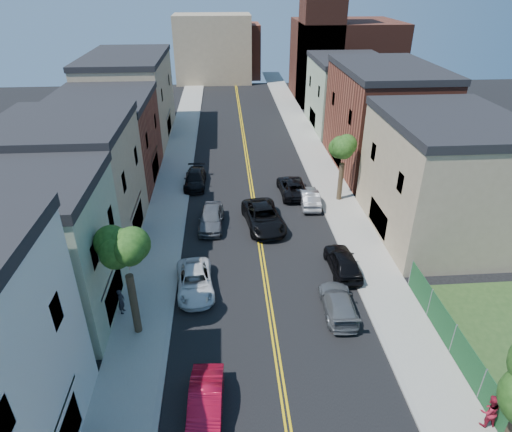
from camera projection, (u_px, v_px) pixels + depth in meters
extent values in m
cube|color=gray|center=(176.00, 164.00, 48.45)|extent=(3.20, 100.00, 0.15)
cube|color=gray|center=(317.00, 160.00, 49.48)|extent=(3.20, 100.00, 0.15)
cube|color=gray|center=(192.00, 163.00, 48.56)|extent=(0.30, 100.00, 0.15)
cube|color=gray|center=(302.00, 160.00, 49.36)|extent=(0.30, 100.00, 0.15)
cube|color=gray|center=(27.00, 257.00, 25.10)|extent=(9.00, 8.00, 8.50)
cube|color=#998466|center=(72.00, 187.00, 32.83)|extent=(9.00, 10.00, 9.00)
cube|color=brown|center=(106.00, 143.00, 42.66)|extent=(9.00, 12.00, 8.00)
cube|color=#998466|center=(130.00, 99.00, 54.51)|extent=(9.00, 16.00, 9.50)
cube|color=#998466|center=(440.00, 181.00, 33.77)|extent=(9.00, 12.00, 9.00)
cube|color=brown|center=(382.00, 121.00, 45.74)|extent=(9.00, 14.00, 10.00)
cube|color=gray|center=(347.00, 95.00, 58.32)|extent=(9.00, 12.00, 8.50)
cube|color=#4C2319|center=(344.00, 60.00, 71.65)|extent=(16.00, 14.00, 12.00)
cube|color=#4C2319|center=(321.00, 30.00, 65.41)|extent=(6.00, 6.00, 22.00)
cube|color=#998466|center=(213.00, 49.00, 82.46)|extent=(14.00, 8.00, 12.00)
cube|color=brown|center=(234.00, 51.00, 86.70)|extent=(10.00, 8.00, 10.00)
cube|color=#143F1E|center=(466.00, 361.00, 22.48)|extent=(0.04, 15.00, 1.90)
cylinder|color=#3B291D|center=(134.00, 304.00, 24.78)|extent=(0.44, 0.44, 3.96)
sphere|color=#173A0F|center=(123.00, 239.00, 22.68)|extent=(5.20, 5.20, 5.20)
sphere|color=#173A0F|center=(129.00, 225.00, 21.87)|extent=(3.90, 3.90, 3.90)
sphere|color=#173A0F|center=(116.00, 243.00, 23.35)|extent=(3.64, 3.64, 3.64)
sphere|color=#173A0F|center=(512.00, 361.00, 15.39)|extent=(4.06, 4.06, 4.06)
cylinder|color=#3B291D|center=(340.00, 181.00, 39.87)|extent=(0.44, 0.44, 3.52)
sphere|color=#173A0F|center=(344.00, 142.00, 38.05)|extent=(4.40, 4.40, 4.40)
sphere|color=#173A0F|center=(351.00, 133.00, 37.37)|extent=(3.30, 3.30, 3.30)
sphere|color=#173A0F|center=(338.00, 145.00, 38.62)|extent=(3.08, 3.08, 3.08)
imported|color=#AE0B25|center=(206.00, 404.00, 20.62)|extent=(1.77, 4.56, 1.48)
imported|color=silver|center=(195.00, 281.00, 28.90)|extent=(2.79, 5.23, 1.40)
imported|color=#54565B|center=(211.00, 218.00, 36.17)|extent=(2.24, 4.93, 1.64)
imported|color=black|center=(195.00, 179.00, 43.27)|extent=(2.16, 5.05, 1.45)
imported|color=#585C5F|center=(338.00, 303.00, 27.04)|extent=(2.09, 4.76, 1.36)
imported|color=black|center=(343.00, 262.00, 30.73)|extent=(2.02, 4.74, 1.60)
imported|color=#919298|center=(309.00, 198.00, 39.62)|extent=(1.75, 4.52, 1.47)
imported|color=black|center=(292.00, 187.00, 41.63)|extent=(2.71, 5.44, 1.48)
imported|color=black|center=(263.00, 217.00, 36.23)|extent=(3.62, 6.44, 1.70)
imported|color=#222229|center=(121.00, 301.00, 26.71)|extent=(0.48, 0.66, 1.67)
imported|color=maroon|center=(489.00, 411.00, 19.95)|extent=(0.90, 0.71, 1.82)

